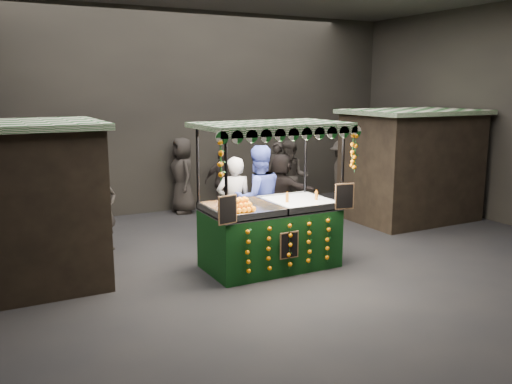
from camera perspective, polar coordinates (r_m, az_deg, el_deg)
ground at (r=9.86m, az=2.77°, el=-7.46°), size 12.00×12.00×0.00m
market_hall at (r=9.35m, az=2.97°, el=12.60°), size 12.10×10.10×5.05m
neighbour_stall_left at (r=9.24m, az=-24.91°, el=-1.36°), size 3.00×2.20×2.60m
neighbour_stall_right at (r=13.36m, az=15.97°, el=2.80°), size 3.00×2.20×2.60m
juice_stall at (r=9.42m, az=1.66°, el=-3.36°), size 2.62×1.54×2.53m
vendor_grey at (r=10.27m, az=-2.31°, el=-1.35°), size 0.77×0.61×1.85m
vendor_blue at (r=10.30m, az=0.21°, el=-0.73°), size 1.06×0.86×2.05m
shopper_0 at (r=10.78m, az=-15.81°, el=-1.81°), size 0.70×0.59×1.61m
shopper_1 at (r=13.44m, az=3.70°, el=1.55°), size 1.12×1.10×1.83m
shopper_2 at (r=13.71m, az=-3.52°, el=1.16°), size 0.98×0.59×1.56m
shopper_3 at (r=13.88m, az=9.12°, el=1.75°), size 1.20×1.37×1.83m
shopper_4 at (r=10.83m, az=-19.86°, el=-2.21°), size 0.78×0.54×1.53m
shopper_5 at (r=12.18m, az=2.68°, el=0.18°), size 1.18×1.59×1.67m
shopper_6 at (r=14.65m, az=2.23°, el=2.03°), size 0.63×0.72×1.67m
shopper_7 at (r=13.62m, az=-7.73°, el=1.74°), size 0.61×0.93×1.89m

